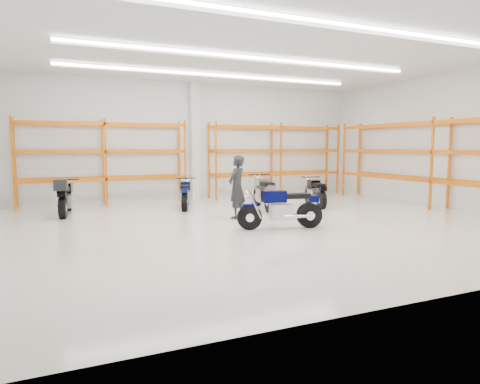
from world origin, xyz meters
name	(u,v)px	position (x,y,z in m)	size (l,w,h in m)	color
ground	(262,224)	(0.00, 0.00, 0.00)	(14.00, 14.00, 0.00)	silver
room_shell	(263,99)	(0.00, 0.03, 3.28)	(14.02, 12.02, 4.51)	silver
motorcycle_main	(284,209)	(0.18, -0.83, 0.50)	(2.15, 0.88, 1.07)	black
motorcycle_back_a	(65,197)	(-4.78, 3.55, 0.55)	(0.76, 2.22, 1.14)	black
motorcycle_back_b	(185,195)	(-1.08, 3.50, 0.46)	(0.92, 1.93, 0.98)	black
motorcycle_back_c	(264,194)	(1.19, 2.23, 0.53)	(0.89, 2.27, 1.12)	black
motorcycle_back_d	(316,193)	(3.14, 2.19, 0.46)	(0.85, 1.98, 0.99)	black
standing_man	(237,187)	(-0.29, 1.05, 0.91)	(0.66, 0.43, 1.81)	black
structural_column	(195,141)	(0.00, 5.82, 2.25)	(0.32, 0.32, 4.50)	white
pallet_racking_back_left	(104,154)	(-3.40, 5.48, 1.79)	(5.67, 0.87, 3.00)	#E15C0D
pallet_racking_back_right	(276,153)	(3.40, 5.48, 1.79)	(5.67, 0.87, 3.00)	#E15C0D
pallet_racking_side	(441,154)	(6.48, 0.00, 1.81)	(0.87, 9.07, 3.00)	#E15C0D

